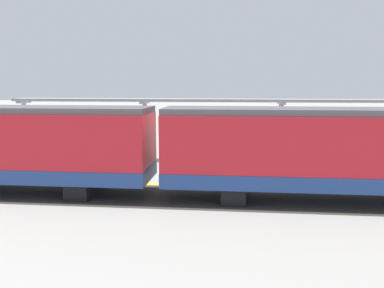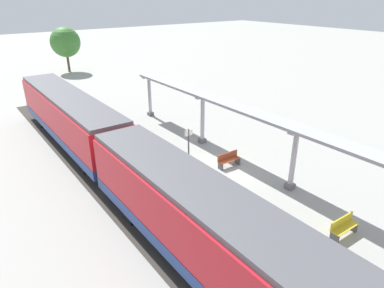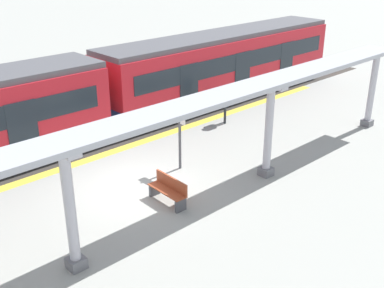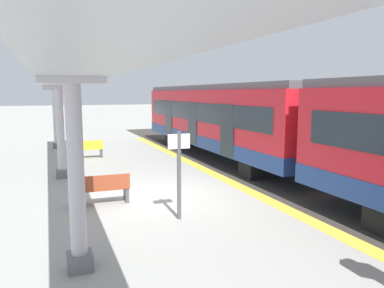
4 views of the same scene
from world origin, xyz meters
name	(u,v)px [view 2 (image 2 of 4)]	position (x,y,z in m)	size (l,w,h in m)	color
ground_plane	(209,176)	(0.00, 0.00, 0.00)	(176.00, 176.00, 0.00)	#9C9D96
tactile_edge_strip	(168,191)	(-2.85, 0.00, 0.00)	(0.46, 29.18, 0.01)	gold
trackbed	(137,203)	(-4.68, 0.00, 0.00)	(3.20, 41.18, 0.01)	#38332D
train_near_carriage	(210,232)	(-4.67, -5.73, 1.83)	(2.65, 14.63, 3.48)	red
train_far_carriage	(70,118)	(-4.67, 9.47, 1.83)	(2.65, 14.63, 3.48)	red
canopy_pillar_second	(293,160)	(2.63, -3.67, 1.72)	(1.10, 0.44, 3.39)	slate
canopy_pillar_third	(203,120)	(2.63, 4.02, 1.72)	(1.10, 0.44, 3.39)	slate
canopy_pillar_fourth	(150,96)	(2.63, 11.27, 1.72)	(1.10, 0.44, 3.39)	slate
canopy_beam	(247,111)	(2.63, -0.12, 3.47)	(1.20, 23.58, 0.16)	#A8AAB2
bench_near_end	(229,160)	(1.70, 0.25, 0.44)	(1.51, 0.49, 0.86)	#984024
bench_mid_platform	(343,226)	(1.35, -7.52, 0.44)	(1.51, 0.49, 0.86)	gold
platform_info_sign	(189,142)	(0.10, 2.16, 1.33)	(0.56, 0.10, 2.20)	#4C4C51
passenger_waiting_near_edge	(123,131)	(-2.04, 6.84, 1.08)	(0.51, 0.51, 1.72)	#2A2D2F
tree_left_background	(65,42)	(2.85, 33.34, 3.81)	(3.81, 3.81, 5.73)	brown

